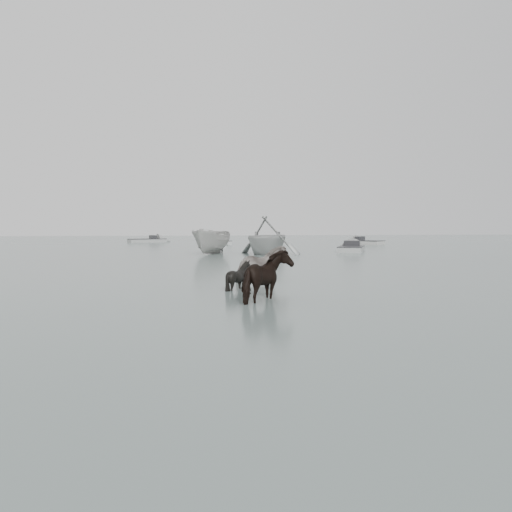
% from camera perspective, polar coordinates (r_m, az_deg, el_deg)
% --- Properties ---
extents(ground, '(140.00, 140.00, 0.00)m').
position_cam_1_polar(ground, '(13.94, -0.30, -4.36)').
color(ground, '#51605B').
rests_on(ground, ground).
extents(pony_pinto, '(2.02, 1.60, 1.56)m').
position_cam_1_polar(pony_pinto, '(16.94, 0.65, -0.29)').
color(pony_pinto, black).
rests_on(pony_pinto, ground).
extents(pony_dark, '(1.57, 1.74, 1.52)m').
position_cam_1_polar(pony_dark, '(12.66, 1.50, -1.73)').
color(pony_dark, black).
rests_on(pony_dark, ground).
extents(pony_black, '(1.10, 1.00, 1.10)m').
position_cam_1_polar(pony_black, '(14.90, -2.01, -1.72)').
color(pony_black, black).
rests_on(pony_black, ground).
extents(rowboat_trail, '(6.33, 6.46, 2.58)m').
position_cam_1_polar(rowboat_trail, '(32.16, 1.32, 2.51)').
color(rowboat_trail, '#ADB0AD').
rests_on(rowboat_trail, ground).
extents(boat_small, '(3.49, 4.88, 1.77)m').
position_cam_1_polar(boat_small, '(32.47, -5.01, 1.80)').
color(boat_small, '#AEAEA9').
rests_on(boat_small, ground).
extents(skiff_port, '(3.52, 5.35, 0.75)m').
position_cam_1_polar(skiff_port, '(35.77, 10.82, 1.10)').
color(skiff_port, '#949794').
rests_on(skiff_port, ground).
extents(skiff_mid, '(3.48, 5.22, 0.75)m').
position_cam_1_polar(skiff_mid, '(47.22, -4.65, 1.77)').
color(skiff_mid, '#AEB1AE').
rests_on(skiff_mid, ground).
extents(skiff_star, '(4.24, 4.53, 0.75)m').
position_cam_1_polar(skiff_star, '(48.44, 12.38, 1.75)').
color(skiff_star, '#A4A49F').
rests_on(skiff_star, ground).
extents(skiff_far, '(5.51, 3.40, 0.75)m').
position_cam_1_polar(skiff_far, '(53.86, -12.36, 1.93)').
color(skiff_far, gray).
rests_on(skiff_far, ground).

